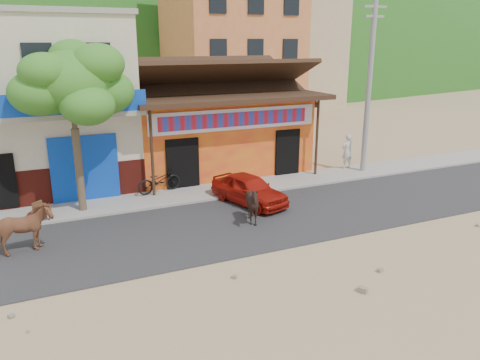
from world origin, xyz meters
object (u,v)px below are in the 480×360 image
(cow_tan, at_px, (21,230))
(cow_dark, at_px, (253,204))
(red_car, at_px, (249,189))
(utility_pole, at_px, (369,85))
(cafe_chair_right, at_px, (40,203))
(tree, at_px, (75,129))
(pedestrian, at_px, (347,151))
(cafe_chair_left, at_px, (41,206))
(scooter, at_px, (159,180))

(cow_tan, xyz_separation_m, cow_dark, (7.19, -0.60, -0.05))
(cow_tan, height_order, red_car, cow_tan)
(utility_pole, distance_m, red_car, 7.92)
(utility_pole, bearing_deg, cafe_chair_right, -179.30)
(tree, relative_size, cafe_chair_right, 6.68)
(red_car, bearing_deg, cafe_chair_right, 149.96)
(pedestrian, bearing_deg, utility_pole, 118.41)
(tree, bearing_deg, cow_tan, -123.94)
(cow_tan, distance_m, cafe_chair_right, 3.04)
(cow_dark, distance_m, cafe_chair_left, 7.28)
(utility_pole, distance_m, pedestrian, 3.27)
(cow_tan, xyz_separation_m, cafe_chair_left, (0.58, 2.45, -0.16))
(cow_tan, bearing_deg, tree, -45.71)
(tree, xyz_separation_m, red_car, (5.94, -1.66, -2.50))
(tree, relative_size, pedestrian, 3.58)
(cow_tan, xyz_separation_m, pedestrian, (14.35, 3.85, 0.19))
(utility_pole, distance_m, cow_dark, 9.13)
(red_car, distance_m, cafe_chair_left, 7.43)
(tree, xyz_separation_m, cafe_chair_right, (-1.40, 0.03, -2.55))
(cow_tan, relative_size, cow_dark, 1.27)
(utility_pole, xyz_separation_m, scooter, (-9.70, 0.68, -3.50))
(tree, height_order, red_car, tree)
(red_car, bearing_deg, tree, 147.29)
(cow_dark, bearing_deg, utility_pole, 87.25)
(cafe_chair_right, bearing_deg, cow_tan, -140.50)
(cow_tan, bearing_deg, cafe_chair_left, -25.20)
(scooter, relative_size, cafe_chair_right, 2.11)
(cafe_chair_left, bearing_deg, cafe_chair_right, 74.59)
(scooter, bearing_deg, red_car, -145.43)
(scooter, bearing_deg, cafe_chair_right, 87.15)
(tree, bearing_deg, cow_dark, -34.28)
(utility_pole, distance_m, cafe_chair_right, 14.64)
(cafe_chair_left, xyz_separation_m, cafe_chair_right, (0.00, 0.53, -0.05))
(utility_pole, xyz_separation_m, red_car, (-6.86, -1.86, -3.50))
(cow_dark, bearing_deg, cow_tan, -123.78)
(red_car, height_order, scooter, red_car)
(tree, height_order, cafe_chair_left, tree)
(cow_dark, distance_m, pedestrian, 8.43)
(red_car, relative_size, scooter, 1.79)
(cow_dark, distance_m, scooter, 4.91)
(cow_dark, relative_size, cafe_chair_left, 1.38)
(tree, distance_m, cow_tan, 4.26)
(utility_pole, bearing_deg, scooter, 175.97)
(tree, height_order, utility_pole, utility_pole)
(cow_dark, height_order, scooter, cow_dark)
(red_car, distance_m, cafe_chair_right, 7.53)
(cafe_chair_left, bearing_deg, cow_tan, -118.83)
(cafe_chair_left, distance_m, cafe_chair_right, 0.53)
(cow_dark, height_order, cafe_chair_left, cow_dark)
(utility_pole, relative_size, cafe_chair_right, 8.91)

